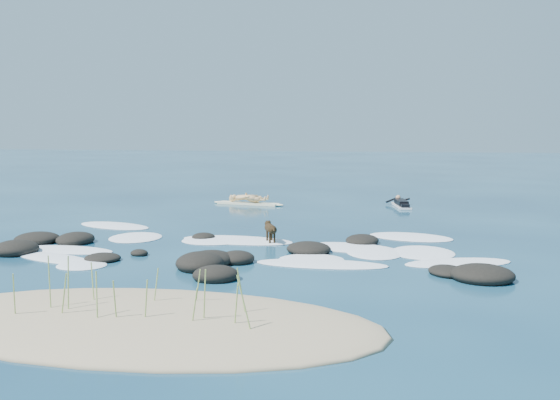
# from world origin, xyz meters

# --- Properties ---
(ground) EXTENTS (160.00, 160.00, 0.00)m
(ground) POSITION_xyz_m (0.00, 0.00, 0.00)
(ground) COLOR #0A2642
(ground) RESTS_ON ground
(sand_dune) EXTENTS (9.00, 4.40, 0.60)m
(sand_dune) POSITION_xyz_m (0.00, -8.20, 0.00)
(sand_dune) COLOR #9E8966
(sand_dune) RESTS_ON ground
(dune_grass) EXTENTS (4.36, 1.55, 1.11)m
(dune_grass) POSITION_xyz_m (0.05, -8.42, 0.58)
(dune_grass) COLOR #8DAD54
(dune_grass) RESTS_ON ground
(reef_rocks) EXTENTS (14.53, 6.70, 0.54)m
(reef_rocks) POSITION_xyz_m (-0.60, -2.43, 0.11)
(reef_rocks) COLOR black
(reef_rocks) RESTS_ON ground
(breaking_foam) EXTENTS (15.02, 8.14, 0.12)m
(breaking_foam) POSITION_xyz_m (0.50, -0.54, 0.01)
(breaking_foam) COLOR white
(breaking_foam) RESTS_ON ground
(standing_surfer_rig) EXTENTS (3.53, 1.11, 2.01)m
(standing_surfer_rig) POSITION_xyz_m (-2.44, 9.58, 0.79)
(standing_surfer_rig) COLOR #FEFACB
(standing_surfer_rig) RESTS_ON ground
(paddling_surfer_rig) EXTENTS (1.20, 2.57, 0.44)m
(paddling_surfer_rig) POSITION_xyz_m (4.57, 10.14, 0.15)
(paddling_surfer_rig) COLOR white
(paddling_surfer_rig) RESTS_ON ground
(dog) EXTENTS (0.57, 1.02, 0.69)m
(dog) POSITION_xyz_m (0.63, 0.10, 0.46)
(dog) COLOR black
(dog) RESTS_ON ground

